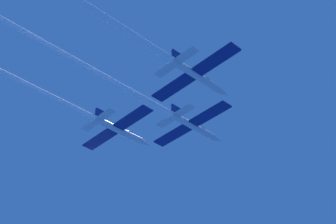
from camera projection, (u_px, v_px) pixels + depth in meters
jet_lead at (130, 91)px, 96.43m from camera, size 20.09×61.13×3.33m
jet_left_wing at (57, 100)px, 97.65m from camera, size 20.09×56.87×3.33m
jet_right_wing at (107, 18)px, 81.33m from camera, size 20.09×69.08×3.33m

